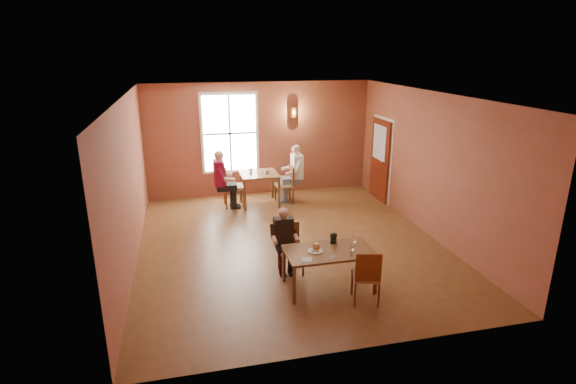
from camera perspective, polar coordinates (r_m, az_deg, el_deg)
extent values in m
cube|color=brown|center=(9.27, 0.28, -6.56)|extent=(6.00, 7.00, 0.01)
cube|color=brown|center=(12.10, -3.59, 6.70)|extent=(6.00, 0.04, 3.00)
cube|color=brown|center=(5.61, 8.72, -6.91)|extent=(6.00, 0.04, 3.00)
cube|color=brown|center=(8.60, -19.54, 1.06)|extent=(0.04, 7.00, 3.00)
cube|color=brown|center=(9.88, 17.51, 3.36)|extent=(0.04, 7.00, 3.00)
cube|color=white|center=(8.48, 0.32, 12.23)|extent=(6.00, 7.00, 0.04)
cube|color=white|center=(11.91, -7.40, 7.39)|extent=(1.36, 0.10, 1.96)
cube|color=maroon|center=(11.93, 11.55, 4.00)|extent=(0.12, 1.04, 2.10)
cylinder|color=brown|center=(12.07, 0.70, 10.08)|extent=(0.16, 0.16, 0.28)
cylinder|color=white|center=(7.35, 3.47, -7.46)|extent=(0.32, 0.32, 0.03)
cube|color=tan|center=(7.40, 3.60, -7.00)|extent=(0.10, 0.10, 0.10)
cube|color=black|center=(7.64, 5.79, -5.90)|extent=(0.12, 0.08, 0.18)
cube|color=silver|center=(7.19, 5.66, -8.26)|extent=(0.16, 0.11, 0.00)
cube|color=silver|center=(7.09, 2.35, -8.57)|extent=(0.21, 0.21, 0.01)
cube|color=black|center=(7.33, 10.17, -7.89)|extent=(0.12, 0.07, 0.01)
imported|color=white|center=(11.24, -2.74, 2.58)|extent=(0.15, 0.15, 0.10)
imported|color=silver|center=(11.39, -4.74, 2.73)|extent=(0.12, 0.12, 0.10)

